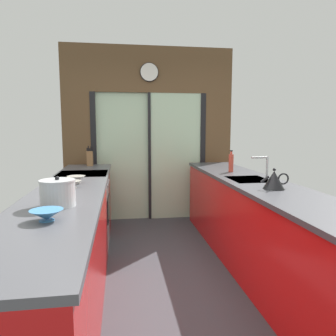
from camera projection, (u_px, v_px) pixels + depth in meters
ground_plane at (165, 266)px, 3.41m from camera, size 5.04×7.60×0.02m
back_wall_unit at (149, 124)px, 4.98m from camera, size 2.64×0.12×2.70m
left_counter_run at (69, 244)px, 2.75m from camera, size 0.62×3.80×0.92m
right_counter_run at (259, 228)px, 3.19m from camera, size 0.62×3.80×0.92m
sink_faucet at (264, 164)px, 3.37m from camera, size 0.19×0.02×0.24m
oven_range at (84, 211)px, 3.85m from camera, size 0.60×0.60×0.92m
mixing_bowl_near at (47, 215)px, 1.86m from camera, size 0.19×0.19×0.07m
mixing_bowl_mid at (72, 184)px, 2.86m from camera, size 0.16×0.16×0.07m
mixing_bowl_far at (76, 179)px, 3.11m from camera, size 0.18×0.18×0.07m
knife_block at (90, 158)px, 4.55m from camera, size 0.09×0.14×0.29m
stock_pot at (58, 193)px, 2.19m from camera, size 0.24×0.24×0.21m
kettle at (274, 180)px, 2.82m from camera, size 0.27×0.19×0.19m
soap_bottle_far at (231, 163)px, 3.91m from camera, size 0.06×0.06×0.27m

